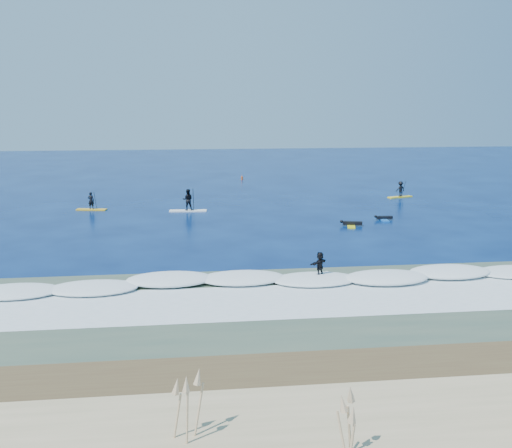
{
  "coord_description": "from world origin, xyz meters",
  "views": [
    {
      "loc": [
        -5.73,
        -39.85,
        9.86
      ],
      "look_at": [
        -0.81,
        2.64,
        0.6
      ],
      "focal_mm": 40.0,
      "sensor_mm": 36.0,
      "label": 1
    }
  ],
  "objects": [
    {
      "name": "marker_buoy",
      "position": [
        0.81,
        32.13,
        0.27
      ],
      "size": [
        0.25,
        0.25,
        0.61
      ],
      "rotation": [
        0.0,
        0.0,
        -0.21
      ],
      "color": "#CF4B12",
      "rests_on": "ground"
    },
    {
      "name": "whitewater",
      "position": [
        0.0,
        -13.0,
        0.0
      ],
      "size": [
        34.0,
        5.0,
        0.02
      ],
      "primitive_type": "cube",
      "color": "silver",
      "rests_on": "ground"
    },
    {
      "name": "prone_paddler_far",
      "position": [
        10.43,
        5.82,
        0.14
      ],
      "size": [
        1.57,
        1.99,
        0.41
      ],
      "rotation": [
        0.0,
        0.0,
        1.51
      ],
      "color": "blue",
      "rests_on": "ground"
    },
    {
      "name": "sup_paddler_right",
      "position": [
        15.98,
        16.77,
        0.75
      ],
      "size": [
        2.82,
        1.48,
        1.93
      ],
      "rotation": [
        0.0,
        0.0,
        0.31
      ],
      "color": "yellow",
      "rests_on": "ground"
    },
    {
      "name": "prone_paddler_near",
      "position": [
        7.07,
        3.84,
        0.16
      ],
      "size": [
        1.79,
        2.33,
        0.47
      ],
      "rotation": [
        0.0,
        0.0,
        1.33
      ],
      "color": "yellow",
      "rests_on": "ground"
    },
    {
      "name": "breaking_wave",
      "position": [
        0.0,
        -10.0,
        0.0
      ],
      "size": [
        40.0,
        6.0,
        0.3
      ],
      "primitive_type": "cube",
      "color": "white",
      "rests_on": "ground"
    },
    {
      "name": "wet_sand_strip",
      "position": [
        0.0,
        -21.5,
        0.0
      ],
      "size": [
        90.0,
        5.0,
        0.08
      ],
      "primitive_type": "cube",
      "color": "brown",
      "rests_on": "ground"
    },
    {
      "name": "wave_surfer",
      "position": [
        1.34,
        -9.83,
        0.84
      ],
      "size": [
        1.96,
        1.74,
        1.49
      ],
      "rotation": [
        0.0,
        0.0,
        0.68
      ],
      "color": "white",
      "rests_on": "breaking_wave"
    },
    {
      "name": "ground",
      "position": [
        0.0,
        0.0,
        0.0
      ],
      "size": [
        160.0,
        160.0,
        0.0
      ],
      "primitive_type": "plane",
      "color": "#03133F",
      "rests_on": "ground"
    },
    {
      "name": "sup_paddler_left",
      "position": [
        -14.88,
        13.21,
        0.6
      ],
      "size": [
        2.83,
        1.19,
        1.93
      ],
      "rotation": [
        0.0,
        0.0,
        -0.19
      ],
      "color": "gold",
      "rests_on": "ground"
    },
    {
      "name": "shallow_water",
      "position": [
        0.0,
        -14.0,
        0.01
      ],
      "size": [
        90.0,
        13.0,
        0.01
      ],
      "primitive_type": "cube",
      "color": "#394E3E",
      "rests_on": "ground"
    },
    {
      "name": "sup_paddler_center",
      "position": [
        -6.02,
        11.59,
        0.89
      ],
      "size": [
        3.42,
        1.04,
        2.37
      ],
      "rotation": [
        0.0,
        0.0,
        -0.06
      ],
      "color": "white",
      "rests_on": "ground"
    },
    {
      "name": "dune_grass",
      "position": [
        0.0,
        -27.0,
        1.85
      ],
      "size": [
        40.0,
        4.0,
        1.7
      ],
      "primitive_type": null,
      "color": "tan",
      "rests_on": "dune"
    }
  ]
}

